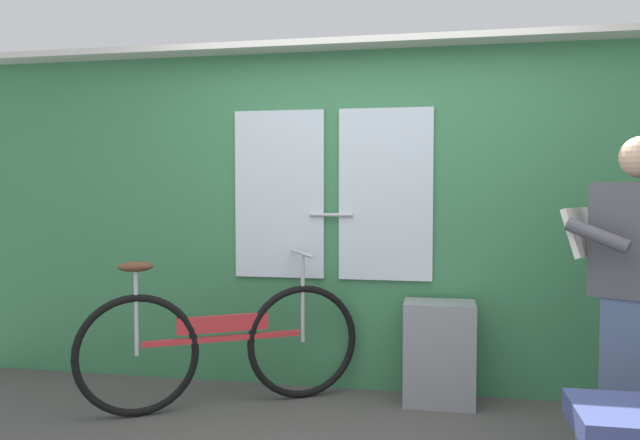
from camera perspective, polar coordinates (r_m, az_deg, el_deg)
The scene contains 4 objects.
train_door_wall at distance 4.06m, azimuth 3.87°, elevation 0.86°, with size 5.50×0.28×2.24m.
bicycle_near_door at distance 3.85m, azimuth -8.97°, elevation -11.21°, with size 1.51×0.89×0.92m.
passenger_reading_newspaper at distance 3.49m, azimuth 26.97°, elevation -5.40°, with size 0.61×0.55×1.58m.
trash_bin_by_wall at distance 3.94m, azimuth 10.87°, elevation -11.88°, with size 0.43×0.28×0.63m, color gray.
Camera 1 is at (0.48, -2.78, 1.31)m, focal length 34.90 mm.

